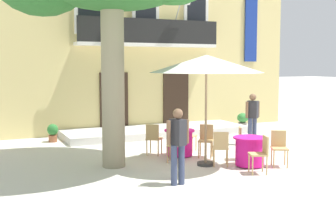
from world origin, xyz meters
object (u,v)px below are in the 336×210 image
cafe_chair_near_tree_1 (244,141)px  pedestrian_mid_plaza (178,142)px  cafe_umbrella (206,64)px  ground_planter_left (53,132)px  cafe_chair_middle_2 (206,138)px  cafe_chair_near_tree_2 (221,146)px  cafe_chair_middle_1 (178,143)px  ground_planter_right (243,120)px  cafe_table_near_tree (250,151)px  cafe_chair_near_tree_3 (261,152)px  cafe_chair_near_tree_0 (279,146)px  cafe_table_middle (179,143)px  cafe_chair_middle_0 (153,137)px  cafe_chair_middle_3 (186,134)px  pedestrian_near_entrance (252,116)px

cafe_chair_near_tree_1 → pedestrian_mid_plaza: bearing=-151.5°
cafe_umbrella → pedestrian_mid_plaza: size_ratio=1.74×
ground_planter_left → cafe_chair_middle_2: bearing=-49.8°
cafe_umbrella → ground_planter_left: 6.34m
cafe_chair_near_tree_2 → cafe_chair_middle_1: (-0.78, 0.90, 0.00)m
ground_planter_right → cafe_umbrella: bearing=-132.3°
cafe_table_near_tree → cafe_chair_middle_2: 1.54m
cafe_table_near_tree → cafe_chair_near_tree_3: size_ratio=0.95×
cafe_chair_middle_1 → cafe_chair_middle_2: size_ratio=1.00×
cafe_chair_near_tree_0 → cafe_chair_near_tree_1: 1.07m
cafe_table_middle → cafe_chair_middle_2: (0.65, -0.38, 0.14)m
cafe_chair_middle_2 → ground_planter_left: size_ratio=1.49×
cafe_chair_near_tree_2 → cafe_table_middle: bearing=104.9°
cafe_chair_middle_2 → cafe_umbrella: cafe_umbrella is taller
cafe_umbrella → ground_planter_left: size_ratio=4.76×
cafe_chair_middle_0 → cafe_chair_middle_2: (1.27, -0.81, 0.00)m
cafe_chair_middle_1 → ground_planter_right: (5.04, 4.36, -0.18)m
cafe_chair_near_tree_1 → cafe_umbrella: (-1.27, -0.14, 2.08)m
cafe_chair_near_tree_1 → cafe_chair_middle_1: bearing=164.4°
cafe_chair_middle_3 → cafe_chair_near_tree_1: bearing=-62.5°
cafe_chair_near_tree_1 → cafe_chair_middle_3: same height
cafe_table_near_tree → pedestrian_near_entrance: 3.11m
ground_planter_right → cafe_chair_near_tree_0: bearing=-116.1°
cafe_chair_middle_1 → ground_planter_right: bearing=40.9°
cafe_table_near_tree → cafe_umbrella: size_ratio=0.30×
cafe_table_near_tree → cafe_chair_middle_3: 2.48m
cafe_chair_middle_1 → pedestrian_near_entrance: bearing=21.1°
cafe_chair_near_tree_2 → cafe_chair_middle_0: size_ratio=1.00×
cafe_chair_near_tree_0 → cafe_chair_near_tree_1: (-0.41, 0.99, 0.00)m
cafe_table_near_tree → pedestrian_mid_plaza: 2.61m
cafe_chair_near_tree_3 → cafe_umbrella: 2.57m
cafe_umbrella → ground_planter_right: (4.55, 4.99, -2.26)m
cafe_chair_near_tree_0 → cafe_chair_middle_0: (-2.43, 2.56, 0.00)m
cafe_table_middle → cafe_chair_middle_2: size_ratio=0.95×
cafe_chair_middle_0 → cafe_chair_middle_1: 1.11m
cafe_chair_near_tree_3 → cafe_chair_middle_1: bearing=123.8°
cafe_chair_middle_2 → cafe_umbrella: bearing=-120.1°
cafe_chair_near_tree_2 → cafe_chair_middle_2: 1.20m
cafe_chair_near_tree_2 → cafe_chair_middle_1: same height
cafe_chair_middle_2 → pedestrian_mid_plaza: (-1.97, -2.24, 0.41)m
cafe_chair_middle_2 → cafe_chair_near_tree_0: bearing=-56.6°
cafe_chair_near_tree_2 → ground_planter_left: size_ratio=1.49×
cafe_chair_near_tree_2 → cafe_chair_near_tree_0: bearing=-22.6°
cafe_chair_near_tree_3 → cafe_chair_middle_0: size_ratio=1.00×
cafe_chair_near_tree_3 → cafe_chair_middle_3: 3.16m
cafe_chair_middle_3 → cafe_umbrella: 2.81m
cafe_chair_near_tree_0 → cafe_chair_near_tree_2: (-1.39, 0.58, 0.00)m
cafe_chair_middle_3 → pedestrian_near_entrance: 2.46m
cafe_chair_near_tree_2 → ground_planter_right: 6.77m
cafe_chair_near_tree_3 → pedestrian_mid_plaza: size_ratio=0.55×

